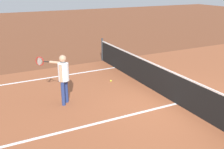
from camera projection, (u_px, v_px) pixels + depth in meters
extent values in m
plane|color=brown|center=(176.00, 104.00, 8.14)|extent=(60.00, 60.00, 0.00)
cube|color=#9E5433|center=(176.00, 104.00, 8.14)|extent=(10.62, 24.40, 0.00)
cube|color=white|center=(78.00, 128.00, 6.77)|extent=(0.10, 6.40, 0.01)
cylinder|color=#33383D|center=(102.00, 49.00, 12.51)|extent=(0.09, 0.09, 1.07)
cube|color=black|center=(177.00, 90.00, 7.99)|extent=(10.80, 0.02, 0.91)
cube|color=white|center=(179.00, 75.00, 7.83)|extent=(10.80, 0.03, 0.05)
cylinder|color=navy|center=(63.00, 94.00, 7.93)|extent=(0.11, 0.11, 0.76)
cylinder|color=navy|center=(66.00, 91.00, 8.13)|extent=(0.11, 0.11, 0.76)
cylinder|color=white|center=(63.00, 72.00, 7.81)|extent=(0.32, 0.32, 0.53)
sphere|color=tan|center=(63.00, 59.00, 7.68)|extent=(0.21, 0.21, 0.21)
cylinder|color=tan|center=(61.00, 74.00, 7.66)|extent=(0.08, 0.08, 0.52)
cylinder|color=tan|center=(58.00, 63.00, 7.96)|extent=(0.41, 0.43, 0.08)
cylinder|color=black|center=(47.00, 62.00, 8.06)|extent=(0.17, 0.18, 0.03)
torus|color=red|center=(40.00, 61.00, 8.12)|extent=(0.21, 0.22, 0.28)
cylinder|color=silver|center=(40.00, 61.00, 8.12)|extent=(0.19, 0.17, 0.25)
sphere|color=#CCE033|center=(111.00, 81.00, 9.94)|extent=(0.07, 0.07, 0.07)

